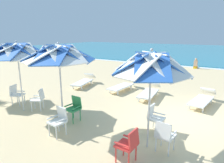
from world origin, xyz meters
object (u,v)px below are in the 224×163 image
plastic_chair_5 (39,98)px  sun_lounger_0 (203,99)px  beach_umbrella_0 (151,65)px  plastic_chair_1 (129,144)px  sun_lounger_2 (123,85)px  plastic_chair_0 (165,135)px  sun_lounger_1 (149,92)px  plastic_chair_6 (16,94)px  beachgoer_seated (196,65)px  sun_lounger_3 (84,81)px  beach_umbrella_2 (17,51)px  plastic_chair_3 (59,120)px  plastic_chair_4 (74,107)px  plastic_chair_2 (155,117)px  beach_umbrella_1 (59,54)px

plastic_chair_5 → sun_lounger_0: 6.85m
beach_umbrella_0 → sun_lounger_0: (0.88, 4.27, -1.98)m
plastic_chair_1 → sun_lounger_2: 6.14m
plastic_chair_0 → plastic_chair_1: size_ratio=1.00×
plastic_chair_1 → sun_lounger_1: plastic_chair_1 is taller
plastic_chair_6 → beachgoer_seated: bearing=68.9°
sun_lounger_3 → beachgoer_seated: bearing=63.9°
beach_umbrella_2 → beachgoer_seated: (4.42, 13.97, -2.08)m
plastic_chair_3 → beach_umbrella_0: bearing=16.0°
plastic_chair_6 → plastic_chair_0: bearing=-2.1°
plastic_chair_4 → sun_lounger_1: 4.07m
plastic_chair_3 → plastic_chair_6: same height
sun_lounger_0 → sun_lounger_1: 2.34m
plastic_chair_0 → plastic_chair_6: bearing=177.9°
plastic_chair_1 → beach_umbrella_2: bearing=171.0°
plastic_chair_2 → plastic_chair_4: 2.78m
beach_umbrella_1 → sun_lounger_3: beach_umbrella_1 is taller
plastic_chair_0 → plastic_chair_5: bearing=176.5°
plastic_chair_0 → beachgoer_seated: 13.96m
plastic_chair_2 → plastic_chair_3: (-2.41, -1.67, 0.00)m
beachgoer_seated → beach_umbrella_0: bearing=-86.8°
beach_umbrella_0 → plastic_chair_3: 3.18m
sun_lounger_3 → sun_lounger_1: bearing=-1.4°
beachgoer_seated → plastic_chair_4: bearing=-98.6°
beachgoer_seated → sun_lounger_1: bearing=-94.0°
plastic_chair_6 → sun_lounger_0: (6.92, 4.04, -0.22)m
plastic_chair_0 → sun_lounger_1: 4.54m
beach_umbrella_1 → plastic_chair_3: beach_umbrella_1 is taller
plastic_chair_3 → beachgoer_seated: bearing=83.1°
sun_lounger_2 → plastic_chair_3: bearing=-83.8°
plastic_chair_2 → plastic_chair_1: bearing=-90.5°
plastic_chair_0 → plastic_chair_1: same height
plastic_chair_0 → sun_lounger_3: plastic_chair_0 is taller
beach_umbrella_0 → beach_umbrella_1: beach_umbrella_1 is taller
plastic_chair_4 → sun_lounger_1: plastic_chair_4 is taller
plastic_chair_1 → sun_lounger_0: size_ratio=0.39×
plastic_chair_6 → beach_umbrella_0: bearing=-2.2°
beach_umbrella_0 → plastic_chair_4: bearing=174.3°
plastic_chair_2 → beachgoer_seated: beachgoer_seated is taller
beach_umbrella_1 → sun_lounger_2: bearing=93.8°
plastic_chair_6 → beach_umbrella_1: bearing=-9.6°
plastic_chair_3 → sun_lounger_2: size_ratio=0.39×
plastic_chair_0 → plastic_chair_5: same height
beach_umbrella_0 → plastic_chair_0: 1.82m
plastic_chair_2 → sun_lounger_3: bearing=148.8°
plastic_chair_1 → sun_lounger_3: 7.39m
plastic_chair_4 → sun_lounger_0: plastic_chair_4 is taller
plastic_chair_5 → sun_lounger_1: size_ratio=0.39×
plastic_chair_6 → sun_lounger_2: 5.19m
sun_lounger_1 → beach_umbrella_1: bearing=-106.8°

